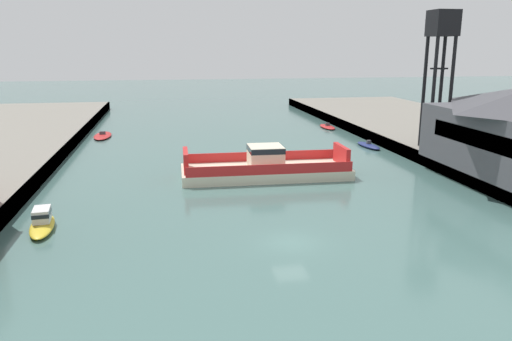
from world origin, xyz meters
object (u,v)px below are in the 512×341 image
object	(u,v)px
chain_ferry	(265,167)
crane_tower	(441,43)
moored_boat_near_right	(327,127)
moored_boat_near_left	(103,136)
moored_boat_mid_left	(368,145)
moored_boat_mid_right	(42,222)

from	to	relation	value
chain_ferry	crane_tower	bearing A→B (deg)	12.47
moored_boat_near_right	crane_tower	distance (m)	31.34
chain_ferry	moored_boat_near_left	bearing A→B (deg)	125.29
moored_boat_near_left	moored_boat_near_right	size ratio (longest dim) A/B	1.31
moored_boat_near_right	moored_boat_mid_left	xyz separation A→B (m)	(0.23, -18.38, 0.05)
moored_boat_near_left	moored_boat_mid_right	bearing A→B (deg)	-89.70
chain_ferry	crane_tower	size ratio (longest dim) A/B	1.11
crane_tower	moored_boat_mid_left	bearing A→B (deg)	119.83
moored_boat_near_right	moored_boat_mid_left	bearing A→B (deg)	-89.27
crane_tower	moored_boat_mid_right	bearing A→B (deg)	-157.53
chain_ferry	moored_boat_mid_left	bearing A→B (deg)	37.54
chain_ferry	moored_boat_near_left	distance (m)	36.70
moored_boat_near_left	moored_boat_mid_left	world-z (taller)	moored_boat_mid_left
moored_boat_near_left	crane_tower	world-z (taller)	crane_tower
moored_boat_near_left	moored_boat_near_right	distance (m)	39.24
moored_boat_near_right	moored_boat_mid_left	distance (m)	18.39
moored_boat_near_left	moored_boat_near_right	bearing A→B (deg)	3.53
moored_boat_near_left	crane_tower	size ratio (longest dim) A/B	0.46
moored_boat_near_right	moored_boat_mid_right	xyz separation A→B (m)	(-38.94, -45.52, 0.36)
moored_boat_mid_left	moored_boat_mid_right	bearing A→B (deg)	-145.29
moored_boat_near_right	moored_boat_near_left	bearing A→B (deg)	-176.47
moored_boat_near_right	moored_boat_mid_left	size ratio (longest dim) A/B	1.01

